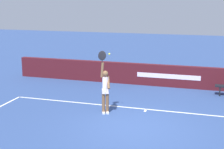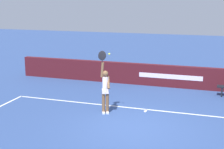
% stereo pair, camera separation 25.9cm
% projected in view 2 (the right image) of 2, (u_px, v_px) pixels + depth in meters
% --- Properties ---
extents(ground_plane, '(60.00, 60.00, 0.00)m').
position_uv_depth(ground_plane, '(135.00, 127.00, 10.38)').
color(ground_plane, navy).
extents(court_lines, '(11.05, 5.58, 0.00)m').
position_uv_depth(court_lines, '(127.00, 138.00, 9.56)').
color(court_lines, white).
rests_on(court_lines, ground).
extents(back_wall, '(14.93, 0.29, 1.03)m').
position_uv_depth(back_wall, '(162.00, 76.00, 15.26)').
color(back_wall, '#48131B').
rests_on(back_wall, ground).
extents(tennis_player, '(0.47, 0.36, 2.31)m').
position_uv_depth(tennis_player, '(105.00, 88.00, 11.49)').
color(tennis_player, brown).
rests_on(tennis_player, ground).
extents(tennis_ball, '(0.07, 0.07, 0.07)m').
position_uv_depth(tennis_ball, '(109.00, 54.00, 11.12)').
color(tennis_ball, '#C4E138').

